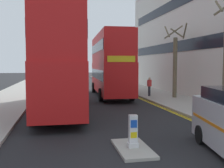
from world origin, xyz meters
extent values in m
cube|color=#ADA89E|center=(6.50, 16.00, 0.07)|extent=(4.00, 80.00, 0.14)
cube|color=#ADA89E|center=(-6.50, 16.00, 0.07)|extent=(4.00, 80.00, 0.14)
cube|color=yellow|center=(4.40, 14.00, 0.00)|extent=(0.10, 56.00, 0.01)
cube|color=yellow|center=(4.24, 14.00, 0.00)|extent=(0.10, 56.00, 0.01)
cube|color=#ADA89E|center=(0.00, 4.85, 0.05)|extent=(1.10, 2.20, 0.10)
cube|color=silver|center=(0.00, 4.85, 0.18)|extent=(0.36, 0.28, 0.16)
cube|color=white|center=(0.00, 4.85, 0.73)|extent=(0.28, 0.20, 0.95)
cube|color=blue|center=(0.00, 4.74, 0.92)|extent=(0.22, 0.01, 0.26)
cube|color=yellow|center=(0.00, 4.74, 0.54)|extent=(0.22, 0.01, 0.20)
cube|color=red|center=(-2.44, 12.61, 1.74)|extent=(2.60, 10.82, 2.60)
cube|color=red|center=(-2.44, 12.61, 4.29)|extent=(2.55, 10.61, 2.50)
cube|color=black|center=(-2.44, 12.61, 2.04)|extent=(2.62, 10.39, 0.84)
cube|color=black|center=(-2.44, 12.61, 4.39)|extent=(2.61, 10.17, 0.80)
cube|color=yellow|center=(-2.39, 17.99, 3.29)|extent=(2.00, 0.08, 0.44)
cube|color=maroon|center=(-2.44, 12.61, 5.59)|extent=(2.34, 9.74, 0.10)
cylinder|color=black|center=(-3.66, 15.97, 0.52)|extent=(0.31, 1.04, 1.04)
cylinder|color=black|center=(-1.16, 15.95, 0.52)|extent=(0.31, 1.04, 1.04)
cylinder|color=black|center=(-3.72, 9.28, 0.52)|extent=(0.31, 1.04, 1.04)
cylinder|color=black|center=(-1.22, 9.25, 0.52)|extent=(0.31, 1.04, 1.04)
cube|color=red|center=(2.14, 20.05, 1.74)|extent=(2.98, 10.90, 2.60)
cube|color=red|center=(2.14, 20.05, 4.29)|extent=(2.92, 10.68, 2.50)
cube|color=black|center=(2.14, 20.05, 2.04)|extent=(2.99, 10.47, 0.84)
cube|color=black|center=(2.14, 20.05, 4.39)|extent=(2.97, 10.25, 0.80)
cube|color=yellow|center=(1.90, 14.67, 3.29)|extent=(2.00, 0.15, 0.44)
cube|color=maroon|center=(2.14, 20.05, 5.59)|extent=(2.68, 9.81, 0.10)
cylinder|color=black|center=(3.24, 16.65, 0.52)|extent=(0.35, 1.05, 1.04)
cylinder|color=black|center=(0.74, 16.76, 0.52)|extent=(0.35, 1.05, 1.04)
cylinder|color=black|center=(3.54, 23.34, 0.52)|extent=(0.35, 1.05, 1.04)
cylinder|color=black|center=(1.04, 23.45, 0.52)|extent=(0.35, 1.05, 1.04)
cylinder|color=black|center=(2.64, 5.07, 0.34)|extent=(0.34, 0.71, 0.68)
cylinder|color=#2D2D38|center=(5.31, 18.41, 0.56)|extent=(0.22, 0.22, 0.85)
cube|color=red|center=(5.31, 18.41, 1.27)|extent=(0.34, 0.22, 0.56)
sphere|color=beige|center=(5.31, 18.41, 1.66)|extent=(0.20, 0.20, 0.20)
cylinder|color=#6B6047|center=(5.76, 8.99, 5.93)|extent=(0.38, 1.06, 0.79)
cylinder|color=#6B6047|center=(7.07, 17.07, 2.63)|extent=(0.34, 0.34, 4.98)
cylinder|color=#6B6047|center=(7.80, 16.85, 5.65)|extent=(0.57, 1.52, 1.14)
cylinder|color=#6B6047|center=(7.22, 17.83, 5.66)|extent=(1.58, 0.42, 1.16)
cylinder|color=#6B6047|center=(6.37, 17.17, 5.62)|extent=(0.32, 1.47, 1.08)
cylinder|color=#6B6047|center=(6.94, 16.59, 5.46)|extent=(1.03, 0.39, 0.77)
cube|color=silver|center=(13.50, 19.92, 6.02)|extent=(10.00, 28.00, 12.04)
cube|color=black|center=(8.48, 19.92, 8.67)|extent=(0.04, 24.64, 1.00)
cube|color=black|center=(8.48, 19.92, 4.58)|extent=(0.04, 24.64, 1.00)
camera|label=1|loc=(-2.42, -3.69, 2.92)|focal=42.61mm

